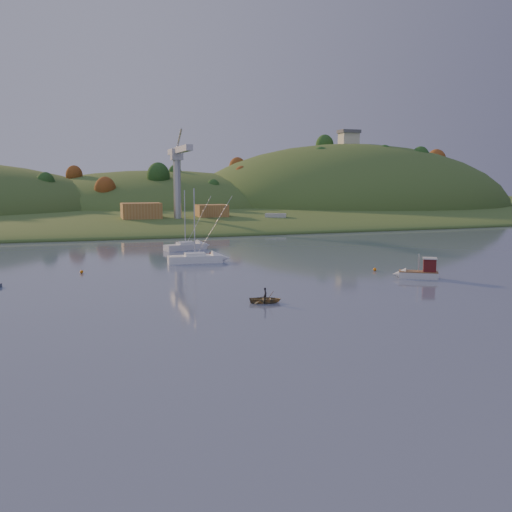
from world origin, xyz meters
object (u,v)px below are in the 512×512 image
object	(u,v)px
sailboat_far	(195,258)
canoe	(265,299)
sailboat_near	(185,246)
red_tender	(208,256)
fishing_boat	(415,272)

from	to	relation	value
sailboat_far	canoe	xyz separation A→B (m)	(0.81, -33.16, -0.41)
sailboat_near	canoe	xyz separation A→B (m)	(-1.20, -51.32, -0.38)
sailboat_near	red_tender	world-z (taller)	sailboat_near
canoe	red_tender	world-z (taller)	red_tender
sailboat_far	red_tender	xyz separation A→B (m)	(3.60, 5.89, -0.50)
canoe	red_tender	bearing A→B (deg)	12.03
canoe	red_tender	size ratio (longest dim) A/B	0.85
fishing_boat	canoe	bearing A→B (deg)	50.90
canoe	sailboat_far	bearing A→B (deg)	17.52
sailboat_far	red_tender	world-z (taller)	sailboat_far
red_tender	sailboat_near	bearing A→B (deg)	119.96
sailboat_near	canoe	world-z (taller)	sailboat_near
sailboat_far	canoe	world-z (taller)	sailboat_far
fishing_boat	sailboat_near	size ratio (longest dim) A/B	0.53
fishing_boat	red_tender	distance (m)	37.75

